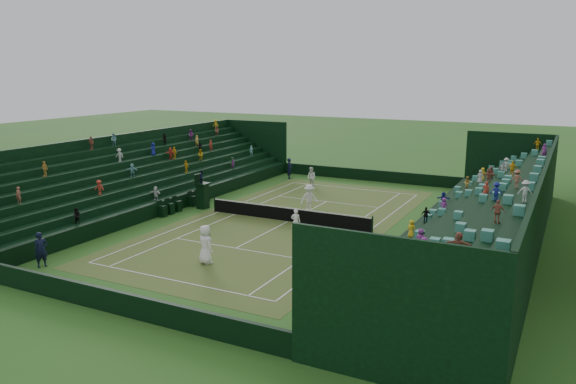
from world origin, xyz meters
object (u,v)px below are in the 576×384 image
object	(u,v)px
umpire_chair	(202,192)
player_near_east	(296,222)
player_far_west	(311,177)
tennis_net	(288,214)
player_near_west	(205,244)
player_far_east	(309,199)

from	to	relation	value
umpire_chair	player_near_east	world-z (taller)	umpire_chair
player_near_east	player_far_west	distance (m)	14.30
player_far_west	tennis_net	bearing A→B (deg)	-57.85
tennis_net	umpire_chair	size ratio (longest dim) A/B	4.20
umpire_chair	tennis_net	bearing A→B (deg)	-3.80
player_near_west	player_far_west	bearing A→B (deg)	-56.15
tennis_net	player_far_west	distance (m)	11.52
player_near_east	player_far_west	size ratio (longest dim) A/B	0.93
player_near_east	player_far_east	distance (m)	5.46
player_far_west	player_far_east	world-z (taller)	player_far_east
player_far_west	player_far_east	size ratio (longest dim) A/B	0.85
umpire_chair	player_near_east	xyz separation A→B (m)	(8.88, -2.82, -0.40)
player_far_east	player_near_east	bearing A→B (deg)	-117.87
player_near_east	umpire_chair	bearing A→B (deg)	-34.82
umpire_chair	player_near_west	xyz separation A→B (m)	(7.09, -9.65, -0.17)
tennis_net	player_near_east	distance (m)	2.93
tennis_net	player_far_west	bearing A→B (deg)	107.12
umpire_chair	player_far_east	size ratio (longest dim) A/B	1.40
umpire_chair	player_far_east	distance (m)	7.73
tennis_net	player_near_east	size ratio (longest dim) A/B	7.41
tennis_net	umpire_chair	bearing A→B (deg)	176.20
player_near_east	player_far_east	size ratio (longest dim) A/B	0.79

